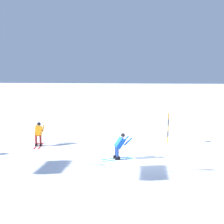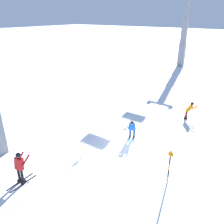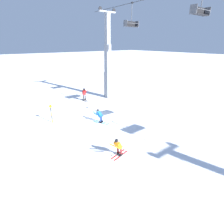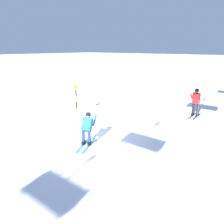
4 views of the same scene
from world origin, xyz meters
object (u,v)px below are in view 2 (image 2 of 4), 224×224
object	(u,v)px
trail_marker_pole	(169,166)
skier_distant_downhill	(189,109)
skier_distant_uphill	(20,165)
skier_carving_main	(132,128)
lift_tower_far	(184,36)

from	to	relation	value
trail_marker_pole	skier_distant_downhill	distance (m)	8.68
skier_distant_downhill	skier_distant_uphill	bearing A→B (deg)	161.05
trail_marker_pole	skier_distant_uphill	size ratio (longest dim) A/B	1.12
skier_distant_downhill	skier_carving_main	bearing A→B (deg)	159.08
skier_carving_main	skier_distant_downhill	bearing A→B (deg)	-20.92
skier_distant_uphill	skier_distant_downhill	bearing A→B (deg)	-18.95
skier_carving_main	skier_distant_uphill	world-z (taller)	skier_distant_uphill
trail_marker_pole	lift_tower_far	bearing A→B (deg)	19.23
lift_tower_far	skier_distant_uphill	distance (m)	32.99
skier_carving_main	trail_marker_pole	distance (m)	4.88
skier_carving_main	skier_distant_uphill	xyz separation A→B (m)	(-7.27, 2.28, 0.24)
skier_carving_main	skier_distant_downhill	world-z (taller)	skier_distant_downhill
lift_tower_far	trail_marker_pole	distance (m)	30.08
lift_tower_far	skier_distant_downhill	xyz separation A→B (m)	(-19.70, -8.04, -3.96)
lift_tower_far	skier_distant_downhill	distance (m)	21.64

